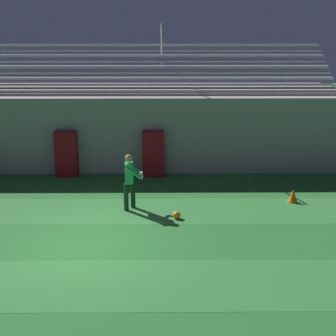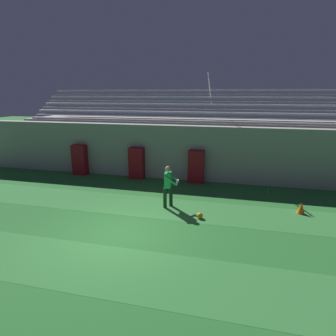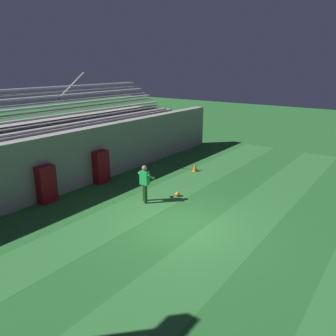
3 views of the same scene
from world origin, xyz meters
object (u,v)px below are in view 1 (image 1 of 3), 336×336
object	(u,v)px
padding_pillar_gate_left	(66,154)
water_bottle	(250,178)
soccer_ball	(177,215)
traffic_cone	(293,196)
goalkeeper	(130,178)
padding_pillar_gate_right	(153,154)

from	to	relation	value
padding_pillar_gate_left	water_bottle	world-z (taller)	padding_pillar_gate_left
soccer_ball	traffic_cone	xyz separation A→B (m)	(3.63, 1.33, 0.10)
traffic_cone	water_bottle	bearing A→B (deg)	114.60
goalkeeper	soccer_ball	size ratio (longest dim) A/B	7.59
padding_pillar_gate_left	padding_pillar_gate_right	size ratio (longest dim) A/B	1.00
padding_pillar_gate_right	goalkeeper	distance (m)	3.46
padding_pillar_gate_left	soccer_ball	bearing A→B (deg)	-47.10
goalkeeper	soccer_ball	distance (m)	1.77
padding_pillar_gate_right	soccer_ball	distance (m)	4.31
padding_pillar_gate_left	traffic_cone	distance (m)	8.06
padding_pillar_gate_left	goalkeeper	xyz separation A→B (m)	(2.54, -3.41, 0.13)
padding_pillar_gate_right	soccer_ball	bearing A→B (deg)	-79.91
padding_pillar_gate_right	goalkeeper	xyz separation A→B (m)	(-0.61, -3.41, 0.13)
soccer_ball	water_bottle	bearing A→B (deg)	52.18
padding_pillar_gate_left	traffic_cone	xyz separation A→B (m)	(7.51, -2.86, -0.61)
goalkeeper	traffic_cone	size ratio (longest dim) A/B	3.98
padding_pillar_gate_right	water_bottle	world-z (taller)	padding_pillar_gate_right
goalkeeper	padding_pillar_gate_right	bearing A→B (deg)	79.88
soccer_ball	traffic_cone	distance (m)	3.86
padding_pillar_gate_left	goalkeeper	bearing A→B (deg)	-53.32
padding_pillar_gate_left	traffic_cone	size ratio (longest dim) A/B	3.93
padding_pillar_gate_left	padding_pillar_gate_right	world-z (taller)	same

